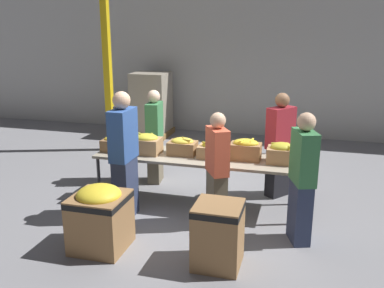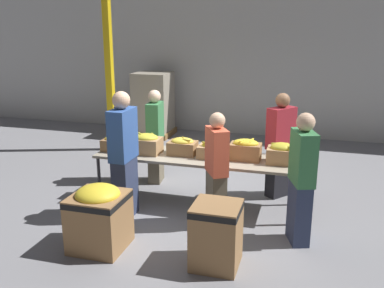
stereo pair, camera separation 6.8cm
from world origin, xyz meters
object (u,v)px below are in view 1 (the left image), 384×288
object	(u,v)px
sorting_table	(196,159)
volunteer_2	(155,137)
banana_box_1	(146,143)
support_pillar	(107,56)
volunteer_5	(124,156)
volunteer_3	(217,170)
pallet_stack_0	(151,105)
banana_box_5	(281,153)
banana_box_2	(182,146)
volunteer_4	(123,138)
donation_bin_1	(218,233)
volunteer_1	(302,180)
banana_box_4	(246,149)
banana_box_0	(116,144)
volunteer_0	(280,146)
donation_bin_0	(100,216)
banana_box_3	(213,150)

from	to	relation	value
sorting_table	volunteer_2	world-z (taller)	volunteer_2
banana_box_1	support_pillar	world-z (taller)	support_pillar
volunteer_5	volunteer_3	bearing A→B (deg)	-85.21
banana_box_1	pallet_stack_0	distance (m)	4.01
volunteer_5	support_pillar	size ratio (longest dim) A/B	0.45
banana_box_5	banana_box_2	bearing A→B (deg)	179.51
volunteer_3	volunteer_5	distance (m)	1.30
volunteer_4	donation_bin_1	size ratio (longest dim) A/B	2.11
volunteer_1	volunteer_4	size ratio (longest dim) A/B	1.06
sorting_table	banana_box_1	distance (m)	0.80
banana_box_4	volunteer_2	xyz separation A→B (m)	(-1.65, 0.70, -0.12)
banana_box_5	volunteer_2	size ratio (longest dim) A/B	0.24
banana_box_1	banana_box_2	size ratio (longest dim) A/B	1.05
banana_box_0	banana_box_2	distance (m)	1.05
support_pillar	banana_box_0	bearing A→B (deg)	-62.25
volunteer_0	donation_bin_1	size ratio (longest dim) A/B	2.23
banana_box_4	pallet_stack_0	size ratio (longest dim) A/B	0.29
volunteer_3	donation_bin_1	distance (m)	1.10
banana_box_4	volunteer_5	size ratio (longest dim) A/B	0.25
banana_box_2	banana_box_5	bearing A→B (deg)	-0.49
volunteer_2	volunteer_5	size ratio (longest dim) A/B	0.89
support_pillar	banana_box_4	bearing A→B (deg)	-35.11
donation_bin_1	banana_box_2	bearing A→B (deg)	118.84
volunteer_5	volunteer_0	bearing A→B (deg)	-55.37
banana_box_2	banana_box_4	distance (m)	0.94
banana_box_4	volunteer_2	world-z (taller)	volunteer_2
sorting_table	volunteer_3	distance (m)	0.75
volunteer_3	banana_box_4	bearing A→B (deg)	-53.78
banana_box_0	donation_bin_0	xyz separation A→B (m)	(0.49, -1.54, -0.45)
banana_box_3	banana_box_4	distance (m)	0.47
volunteer_4	donation_bin_0	distance (m)	2.33
banana_box_5	volunteer_5	bearing A→B (deg)	-161.30
banana_box_3	donation_bin_0	size ratio (longest dim) A/B	0.54
volunteer_1	volunteer_2	size ratio (longest dim) A/B	1.04
volunteer_1	volunteer_5	distance (m)	2.39
donation_bin_1	pallet_stack_0	bearing A→B (deg)	117.59
banana_box_2	support_pillar	xyz separation A→B (m)	(-2.30, 2.29, 1.11)
banana_box_3	banana_box_4	world-z (taller)	banana_box_4
volunteer_0	volunteer_2	size ratio (longest dim) A/B	1.03
banana_box_1	support_pillar	xyz separation A→B (m)	(-1.75, 2.37, 1.09)
support_pillar	pallet_stack_0	bearing A→B (deg)	73.61
banana_box_0	volunteer_3	world-z (taller)	volunteer_3
volunteer_5	volunteer_1	bearing A→B (deg)	-91.49
banana_box_1	support_pillar	bearing A→B (deg)	126.39
banana_box_0	banana_box_2	world-z (taller)	banana_box_2
banana_box_2	volunteer_2	world-z (taller)	volunteer_2
volunteer_5	banana_box_2	bearing A→B (deg)	-40.39
sorting_table	banana_box_1	size ratio (longest dim) A/B	6.82
banana_box_1	banana_box_2	xyz separation A→B (m)	(0.55, 0.08, -0.02)
banana_box_4	donation_bin_0	world-z (taller)	banana_box_4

